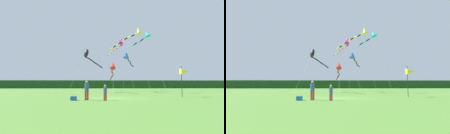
{
  "view_description": "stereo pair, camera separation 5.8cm",
  "coord_description": "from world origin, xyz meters",
  "views": [
    {
      "loc": [
        -1.08,
        -18.71,
        1.39
      ],
      "look_at": [
        0.0,
        6.0,
        3.74
      ],
      "focal_mm": 29.26,
      "sensor_mm": 36.0,
      "label": 1
    },
    {
      "loc": [
        -1.02,
        -18.71,
        1.39
      ],
      "look_at": [
        0.0,
        6.0,
        3.74
      ],
      "focal_mm": 29.26,
      "sensor_mm": 36.0,
      "label": 2
    }
  ],
  "objects": [
    {
      "name": "ground_plane",
      "position": [
        0.0,
        0.0,
        0.0
      ],
      "size": [
        120.0,
        120.0,
        0.0
      ],
      "primitive_type": "plane",
      "color": "#5B9338"
    },
    {
      "name": "distant_treeline",
      "position": [
        0.0,
        45.0,
        1.37
      ],
      "size": [
        108.0,
        2.18,
        2.73
      ],
      "primitive_type": "cube",
      "color": "#193D19",
      "rests_on": "ground"
    },
    {
      "name": "person_adult",
      "position": [
        -2.61,
        -2.44,
        0.96
      ],
      "size": [
        0.38,
        0.38,
        1.72
      ],
      "color": "#B23338",
      "rests_on": "ground"
    },
    {
      "name": "person_child",
      "position": [
        -0.98,
        -3.02,
        0.75
      ],
      "size": [
        0.3,
        0.3,
        1.35
      ],
      "color": "#B23338",
      "rests_on": "ground"
    },
    {
      "name": "cooler_box",
      "position": [
        -3.7,
        -2.67,
        0.18
      ],
      "size": [
        0.51,
        0.42,
        0.36
      ],
      "primitive_type": "cube",
      "color": "#1959B2",
      "rests_on": "ground"
    },
    {
      "name": "banner_flag_pole",
      "position": [
        7.8,
        1.03,
        2.76
      ],
      "size": [
        0.9,
        0.7,
        3.41
      ],
      "color": "black",
      "rests_on": "ground"
    },
    {
      "name": "kite_black",
      "position": [
        -3.92,
        13.35,
        6.47
      ],
      "size": [
        5.02,
        9.02,
        7.67
      ],
      "color": "#B2B2B2",
      "rests_on": "ground"
    },
    {
      "name": "kite_red",
      "position": [
        0.3,
        10.49,
        4.12
      ],
      "size": [
        0.91,
        9.86,
        5.19
      ],
      "color": "#B2B2B2",
      "rests_on": "ground"
    },
    {
      "name": "kite_cyan",
      "position": [
        6.36,
        12.83,
        10.13
      ],
      "size": [
        4.72,
        6.95,
        10.95
      ],
      "color": "#B2B2B2",
      "rests_on": "ground"
    },
    {
      "name": "kite_magenta",
      "position": [
        2.08,
        17.78,
        9.61
      ],
      "size": [
        4.74,
        9.27,
        10.85
      ],
      "color": "#B2B2B2",
      "rests_on": "ground"
    },
    {
      "name": "kite_yellow",
      "position": [
        3.73,
        10.54,
        9.65
      ],
      "size": [
        5.83,
        6.45,
        10.64
      ],
      "color": "#B2B2B2",
      "rests_on": "ground"
    },
    {
      "name": "kite_blue",
      "position": [
        3.01,
        13.59,
        6.46
      ],
      "size": [
        3.01,
        6.71,
        7.33
      ],
      "color": "#B2B2B2",
      "rests_on": "ground"
    }
  ]
}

